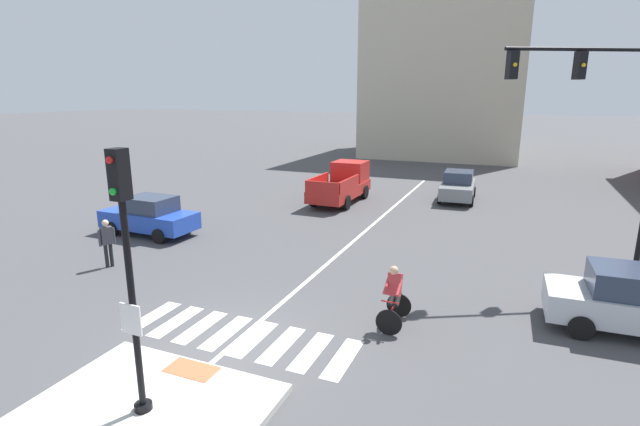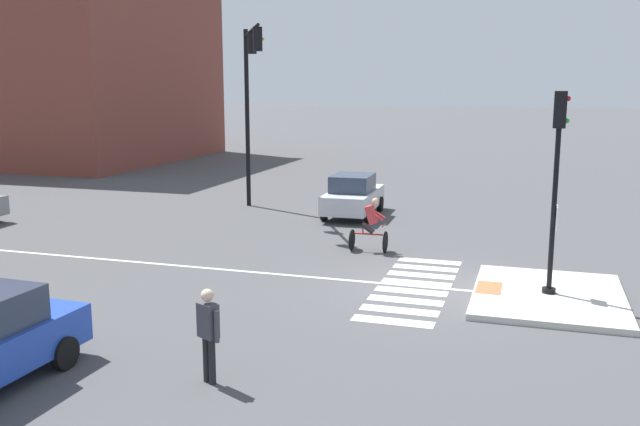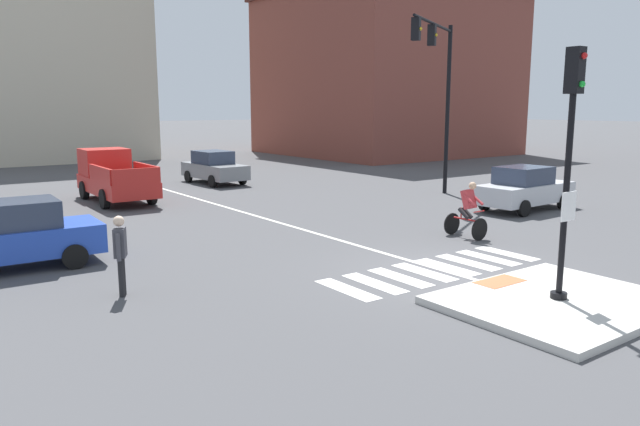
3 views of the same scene
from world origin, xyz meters
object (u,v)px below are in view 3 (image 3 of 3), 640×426
Objects in this scene: signal_pole at (569,151)px; car_grey_eastbound_distant at (214,167)px; pickup_truck_red_westbound_distant at (113,177)px; car_silver_cross_right at (524,189)px; pedestrian_at_curb_left at (120,249)px; cyclist at (468,209)px; car_blue_cross_left at (11,236)px; traffic_light_mast at (439,77)px.

signal_pole reaches higher than car_grey_eastbound_distant.
car_grey_eastbound_distant is at bearing 82.01° from signal_pole.
pickup_truck_red_westbound_distant is at bearing -155.53° from car_grey_eastbound_distant.
car_silver_cross_right is 15.20m from car_grey_eastbound_distant.
pedestrian_at_curb_left is (-15.56, -1.53, 0.17)m from car_silver_cross_right.
pedestrian_at_curb_left reaches higher than car_grey_eastbound_distant.
signal_pole is 2.83× the size of cyclist.
pedestrian_at_curb_left is (-9.66, -15.54, 0.17)m from car_grey_eastbound_distant.
car_grey_eastbound_distant is 1.01× the size of car_blue_cross_left.
signal_pole reaches higher than pedestrian_at_curb_left.
car_blue_cross_left is (-17.02, 2.08, 0.00)m from car_silver_cross_right.
pedestrian_at_curb_left is at bearing -106.47° from pickup_truck_red_westbound_distant.
cyclist is (-5.11, -6.09, -4.15)m from traffic_light_mast.
car_silver_cross_right is at bearing 5.63° from pedestrian_at_curb_left.
car_silver_cross_right and car_blue_cross_left have the same top height.
pickup_truck_red_westbound_distant is at bearing 115.04° from cyclist.
car_silver_cross_right is (8.87, 7.16, -2.20)m from signal_pole.
car_grey_eastbound_distant is 2.49× the size of cyclist.
car_grey_eastbound_distant is (2.97, 21.17, -2.20)m from signal_pole.
cyclist is 1.01× the size of pedestrian_at_curb_left.
car_blue_cross_left is 3.90m from pedestrian_at_curb_left.
car_grey_eastbound_distant is at bearing 58.13° from pedestrian_at_curb_left.
signal_pole is at bearing -126.95° from traffic_light_mast.
pickup_truck_red_westbound_distant is (-11.76, 11.34, 0.17)m from car_silver_cross_right.
pedestrian_at_curb_left is at bearing -68.02° from car_blue_cross_left.
car_grey_eastbound_distant is (-5.49, 9.92, -4.21)m from traffic_light_mast.
signal_pole is 1.14× the size of car_grey_eastbound_distant.
cyclist is at bearing -2.67° from pedestrian_at_curb_left.
car_silver_cross_right is 1.00× the size of car_blue_cross_left.
car_blue_cross_left is (-11.12, -11.93, 0.00)m from car_grey_eastbound_distant.
traffic_light_mast is 5.88m from car_silver_cross_right.
pickup_truck_red_westbound_distant is (-2.88, 18.51, -2.03)m from signal_pole.
signal_pole is 21.49m from car_grey_eastbound_distant.
pedestrian_at_curb_left is (-15.15, -5.62, -4.03)m from traffic_light_mast.
pickup_truck_red_westbound_distant reaches higher than car_grey_eastbound_distant.
cyclist is at bearing -88.65° from car_grey_eastbound_distant.
signal_pole reaches higher than cyclist.
pedestrian_at_curb_left reaches higher than car_blue_cross_left.
signal_pole is 8.98m from pedestrian_at_curb_left.
pickup_truck_red_westbound_distant is at bearing 147.41° from traffic_light_mast.
cyclist reaches higher than pedestrian_at_curb_left.
signal_pole is 0.65× the size of traffic_light_mast.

